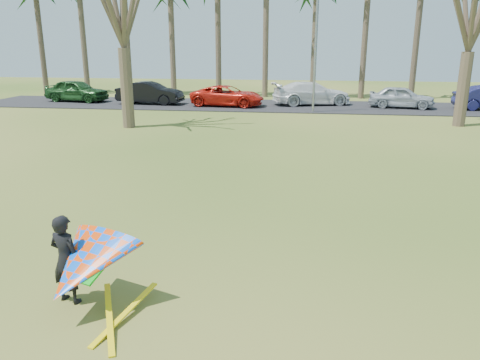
# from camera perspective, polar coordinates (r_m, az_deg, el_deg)

# --- Properties ---
(ground) EXTENTS (100.00, 100.00, 0.00)m
(ground) POSITION_cam_1_polar(r_m,az_deg,el_deg) (10.42, -1.58, -8.92)
(ground) COLOR #235011
(ground) RESTS_ON ground
(parking_strip) EXTENTS (46.00, 7.00, 0.06)m
(parking_strip) POSITION_cam_1_polar(r_m,az_deg,el_deg) (34.60, 5.47, 8.98)
(parking_strip) COLOR black
(parking_strip) RESTS_ON ground
(bare_tree_right) EXTENTS (6.27, 6.27, 9.21)m
(bare_tree_right) POSITION_cam_1_polar(r_m,az_deg,el_deg) (28.62, 26.72, 19.00)
(bare_tree_right) COLOR #4C3D2E
(bare_tree_right) RESTS_ON ground
(streetlight) EXTENTS (2.28, 0.18, 8.00)m
(streetlight) POSITION_cam_1_polar(r_m,az_deg,el_deg) (31.28, 9.53, 16.21)
(streetlight) COLOR gray
(streetlight) RESTS_ON ground
(car_0) EXTENTS (5.10, 2.61, 1.66)m
(car_0) POSITION_cam_1_polar(r_m,az_deg,el_deg) (38.93, -19.29, 10.25)
(car_0) COLOR #1B441C
(car_0) RESTS_ON parking_strip
(car_1) EXTENTS (5.00, 2.06, 1.61)m
(car_1) POSITION_cam_1_polar(r_m,az_deg,el_deg) (35.91, -10.92, 10.38)
(car_1) COLOR black
(car_1) RESTS_ON parking_strip
(car_2) EXTENTS (5.44, 2.92, 1.45)m
(car_2) POSITION_cam_1_polar(r_m,az_deg,el_deg) (34.15, -1.54, 10.23)
(car_2) COLOR red
(car_2) RESTS_ON parking_strip
(car_3) EXTENTS (6.13, 3.86, 1.66)m
(car_3) POSITION_cam_1_polar(r_m,az_deg,el_deg) (35.21, 8.74, 10.40)
(car_3) COLOR white
(car_3) RESTS_ON parking_strip
(car_4) EXTENTS (4.67, 2.60, 1.50)m
(car_4) POSITION_cam_1_polar(r_m,az_deg,el_deg) (35.00, 19.10, 9.54)
(car_4) COLOR #A8AFB6
(car_4) RESTS_ON parking_strip
(kite_flyer) EXTENTS (2.13, 2.39, 2.02)m
(kite_flyer) POSITION_cam_1_polar(r_m,az_deg,el_deg) (8.45, -18.74, -9.81)
(kite_flyer) COLOR black
(kite_flyer) RESTS_ON ground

